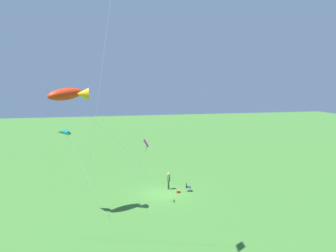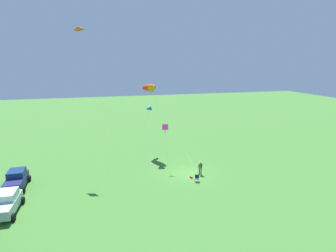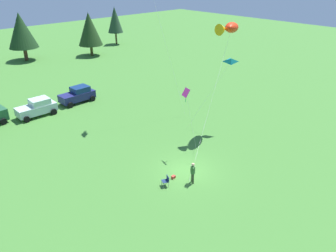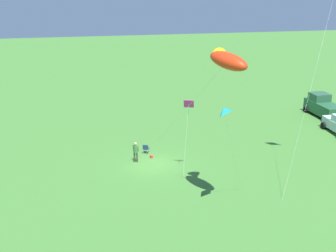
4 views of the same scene
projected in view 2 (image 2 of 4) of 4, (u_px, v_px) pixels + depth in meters
ground_plane at (187, 173)px, 32.89m from camera, size 160.00×160.00×0.00m
person_kite_flyer at (200, 167)px, 32.21m from camera, size 0.45×0.54×1.74m
folding_chair at (197, 178)px, 30.44m from camera, size 0.63×0.63×0.82m
backpack_on_grass at (191, 177)px, 31.44m from camera, size 0.35×0.26×0.22m
car_silver_compact at (6, 203)px, 24.05m from camera, size 4.22×2.24×1.89m
car_navy_hatch at (16, 179)px, 28.89m from camera, size 4.25×2.31×1.89m
kite_large_fish at (149, 88)px, 37.62m from camera, size 11.27×5.39×10.64m
kite_delta_teal at (150, 108)px, 38.73m from camera, size 3.87×3.23×7.33m
kite_diamond_rainbow at (165, 128)px, 33.01m from camera, size 1.28×1.04×5.94m
kite_delta_orange at (78, 29)px, 30.65m from camera, size 3.25×5.12×17.76m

